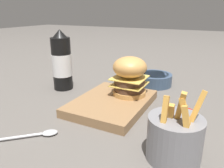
{
  "coord_description": "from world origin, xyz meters",
  "views": [
    {
      "loc": [
        0.55,
        0.32,
        0.29
      ],
      "look_at": [
        -0.01,
        0.03,
        0.08
      ],
      "focal_mm": 35.0,
      "sensor_mm": 36.0,
      "label": 1
    }
  ],
  "objects_px": {
    "fries_basket": "(175,138)",
    "serving_board": "(112,103)",
    "side_bowl": "(154,79)",
    "ketchup_bottle": "(62,63)",
    "burger": "(130,76)",
    "spoon": "(39,134)"
  },
  "relations": [
    {
      "from": "serving_board",
      "to": "side_bowl",
      "type": "relative_size",
      "value": 1.97
    },
    {
      "from": "fries_basket",
      "to": "side_bowl",
      "type": "relative_size",
      "value": 1.08
    },
    {
      "from": "serving_board",
      "to": "side_bowl",
      "type": "bearing_deg",
      "value": 168.59
    },
    {
      "from": "serving_board",
      "to": "spoon",
      "type": "height_order",
      "value": "serving_board"
    },
    {
      "from": "burger",
      "to": "fries_basket",
      "type": "distance_m",
      "value": 0.3
    },
    {
      "from": "fries_basket",
      "to": "spoon",
      "type": "distance_m",
      "value": 0.32
    },
    {
      "from": "ketchup_bottle",
      "to": "side_bowl",
      "type": "relative_size",
      "value": 1.59
    },
    {
      "from": "side_bowl",
      "to": "serving_board",
      "type": "bearing_deg",
      "value": -11.41
    },
    {
      "from": "serving_board",
      "to": "fries_basket",
      "type": "height_order",
      "value": "fries_basket"
    },
    {
      "from": "serving_board",
      "to": "ketchup_bottle",
      "type": "xyz_separation_m",
      "value": [
        -0.07,
        -0.25,
        0.09
      ]
    },
    {
      "from": "ketchup_bottle",
      "to": "fries_basket",
      "type": "distance_m",
      "value": 0.53
    },
    {
      "from": "serving_board",
      "to": "side_bowl",
      "type": "xyz_separation_m",
      "value": [
        -0.27,
        0.05,
        0.01
      ]
    },
    {
      "from": "side_bowl",
      "to": "spoon",
      "type": "bearing_deg",
      "value": -15.03
    },
    {
      "from": "serving_board",
      "to": "burger",
      "type": "distance_m",
      "value": 0.1
    },
    {
      "from": "side_bowl",
      "to": "burger",
      "type": "bearing_deg",
      "value": -6.16
    },
    {
      "from": "ketchup_bottle",
      "to": "spoon",
      "type": "xyz_separation_m",
      "value": [
        0.3,
        0.17,
        -0.1
      ]
    },
    {
      "from": "side_bowl",
      "to": "ketchup_bottle",
      "type": "bearing_deg",
      "value": -56.03
    },
    {
      "from": "fries_basket",
      "to": "serving_board",
      "type": "bearing_deg",
      "value": -126.22
    },
    {
      "from": "fries_basket",
      "to": "side_bowl",
      "type": "height_order",
      "value": "fries_basket"
    },
    {
      "from": "burger",
      "to": "spoon",
      "type": "relative_size",
      "value": 1.05
    },
    {
      "from": "burger",
      "to": "side_bowl",
      "type": "relative_size",
      "value": 0.89
    },
    {
      "from": "fries_basket",
      "to": "side_bowl",
      "type": "bearing_deg",
      "value": -158.36
    }
  ]
}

